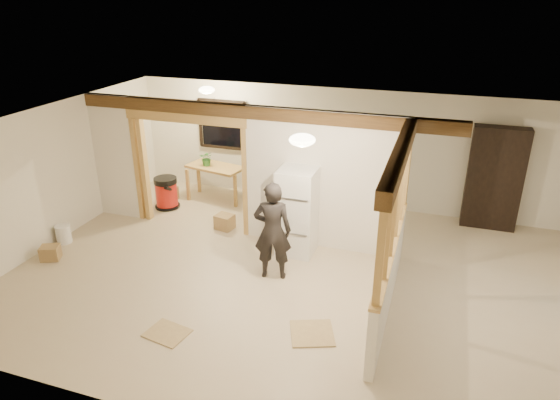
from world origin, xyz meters
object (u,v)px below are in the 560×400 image
(refrigerator, at_px, (297,212))
(work_table, at_px, (216,183))
(bookshelf, at_px, (494,179))
(woman, at_px, (273,231))
(shop_vac, at_px, (166,192))

(refrigerator, xyz_separation_m, work_table, (-2.38, 1.74, -0.39))
(work_table, bearing_deg, bookshelf, 16.49)
(refrigerator, bearing_deg, bookshelf, 33.66)
(woman, relative_size, bookshelf, 0.82)
(work_table, relative_size, shop_vac, 1.80)
(woman, bearing_deg, shop_vac, -45.19)
(refrigerator, xyz_separation_m, shop_vac, (-3.20, 0.98, -0.43))
(woman, distance_m, work_table, 3.52)
(refrigerator, height_order, shop_vac, refrigerator)
(refrigerator, distance_m, woman, 0.93)
(shop_vac, bearing_deg, refrigerator, -17.01)
(work_table, bearing_deg, refrigerator, -24.10)
(shop_vac, height_order, bookshelf, bookshelf)
(shop_vac, distance_m, bookshelf, 6.62)
(refrigerator, distance_m, work_table, 2.98)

